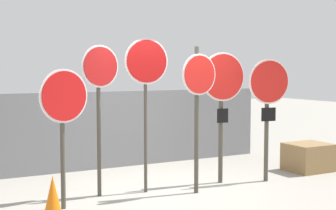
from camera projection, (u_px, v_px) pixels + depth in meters
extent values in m
plane|color=gray|center=(172.00, 190.00, 7.87)|extent=(40.00, 40.00, 0.00)
cube|color=slate|center=(121.00, 129.00, 9.80)|extent=(6.71, 0.12, 1.59)
cylinder|color=#474238|center=(63.00, 143.00, 6.77)|extent=(0.07, 0.07, 1.95)
cylinder|color=white|center=(64.00, 96.00, 6.68)|extent=(0.76, 0.23, 0.78)
cylinder|color=red|center=(65.00, 96.00, 6.67)|extent=(0.70, 0.21, 0.72)
cylinder|color=#474238|center=(99.00, 124.00, 7.46)|extent=(0.06, 0.06, 2.34)
cylinder|color=white|center=(100.00, 66.00, 7.35)|extent=(0.66, 0.17, 0.67)
cylinder|color=red|center=(101.00, 66.00, 7.34)|extent=(0.60, 0.16, 0.61)
cylinder|color=#474238|center=(145.00, 118.00, 7.68)|extent=(0.05, 0.05, 2.46)
cylinder|color=white|center=(146.00, 61.00, 7.57)|extent=(0.75, 0.08, 0.75)
cylinder|color=red|center=(147.00, 61.00, 7.55)|extent=(0.69, 0.07, 0.69)
cylinder|color=#474238|center=(197.00, 120.00, 7.64)|extent=(0.07, 0.07, 2.41)
cylinder|color=white|center=(199.00, 75.00, 7.54)|extent=(0.67, 0.10, 0.67)
cylinder|color=red|center=(200.00, 75.00, 7.52)|extent=(0.61, 0.10, 0.61)
cylinder|color=#474238|center=(221.00, 123.00, 8.36)|extent=(0.08, 0.08, 2.16)
cylinder|color=white|center=(223.00, 77.00, 8.24)|extent=(0.86, 0.08, 0.86)
cylinder|color=red|center=(224.00, 77.00, 8.22)|extent=(0.80, 0.08, 0.80)
cube|color=black|center=(223.00, 116.00, 8.29)|extent=(0.22, 0.04, 0.25)
cylinder|color=#474238|center=(267.00, 121.00, 8.47)|extent=(0.08, 0.08, 2.19)
cylinder|color=white|center=(269.00, 82.00, 8.36)|extent=(0.80, 0.15, 0.81)
cylinder|color=red|center=(270.00, 82.00, 8.34)|extent=(0.74, 0.14, 0.75)
cube|color=black|center=(269.00, 114.00, 8.40)|extent=(0.28, 0.07, 0.24)
cone|color=orange|center=(53.00, 204.00, 5.74)|extent=(0.33, 0.33, 0.72)
cube|color=olive|center=(308.00, 157.00, 9.42)|extent=(0.84, 0.73, 0.55)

